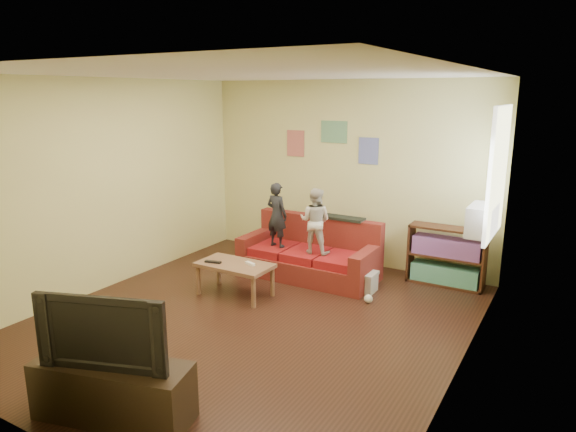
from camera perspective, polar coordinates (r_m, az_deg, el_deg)
The scene contains 17 objects.
room_shell at distance 5.52m, azimuth -4.20°, elevation 1.35°, with size 4.52×5.02×2.72m.
sofa at distance 7.22m, azimuth 2.53°, elevation -4.47°, with size 1.90×0.87×0.83m.
child_a at distance 7.14m, azimuth -1.25°, elevation 0.12°, with size 0.33×0.22×0.91m, color black.
child_b at distance 6.86m, azimuth 3.03°, elevation -0.55°, with size 0.43×0.34×0.89m, color beige.
coffee_table at distance 6.52m, azimuth -5.93°, elevation -5.76°, with size 0.94×0.52×0.42m.
remote at distance 6.56m, azimuth -8.33°, elevation -5.07°, with size 0.21×0.05×0.02m, color black.
game_controller at distance 6.43m, azimuth -4.23°, elevation -5.30°, with size 0.15×0.04×0.03m, color white.
bookshelf at distance 7.16m, azimuth 17.17°, elevation -4.62°, with size 0.99×0.30×0.80m.
window at distance 6.21m, azimuth 22.27°, elevation 4.46°, with size 0.04×1.08×1.48m, color white.
ac_unit at distance 6.33m, azimuth 20.75°, elevation -0.43°, with size 0.28×0.55×0.35m, color #B7B2A3.
artwork_left at distance 7.99m, azimuth 0.84°, elevation 8.07°, with size 0.30×0.01×0.40m, color #D87266.
artwork_center at distance 7.67m, azimuth 5.13°, elevation 9.29°, with size 0.42×0.01×0.32m, color #72B27F.
artwork_right at distance 7.48m, azimuth 8.93°, elevation 7.15°, with size 0.30×0.01×0.38m, color #727FCC.
file_box at distance 6.77m, azimuth 8.16°, elevation -7.15°, with size 0.38×0.29×0.26m.
tv_stand at distance 4.47m, azimuth -18.84°, elevation -17.90°, with size 1.26×0.42×0.47m, color #35261A.
television at distance 4.22m, azimuth -19.40°, elevation -11.67°, with size 1.04×0.14×0.60m, color black.
tissue at distance 6.44m, azimuth 8.92°, elevation -9.07°, with size 0.11×0.11×0.11m, color silver.
Camera 1 is at (3.06, -4.44, 2.51)m, focal length 32.00 mm.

